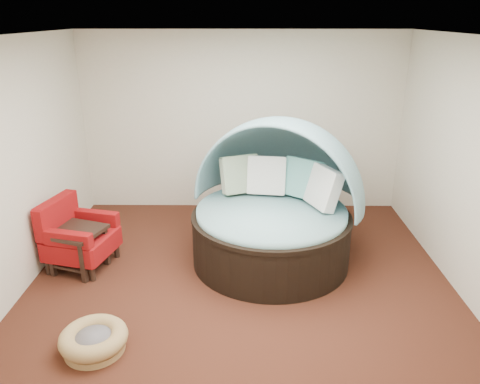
{
  "coord_description": "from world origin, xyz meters",
  "views": [
    {
      "loc": [
        0.04,
        -4.75,
        3.0
      ],
      "look_at": [
        -0.01,
        0.6,
        0.96
      ],
      "focal_mm": 35.0,
      "sensor_mm": 36.0,
      "label": 1
    }
  ],
  "objects_px": {
    "pet_basket": "(94,340)",
    "side_table": "(78,244)",
    "canopy_daybed": "(275,197)",
    "red_armchair": "(77,236)"
  },
  "relations": [
    {
      "from": "pet_basket",
      "to": "side_table",
      "type": "relative_size",
      "value": 1.16
    },
    {
      "from": "pet_basket",
      "to": "side_table",
      "type": "bearing_deg",
      "value": 112.48
    },
    {
      "from": "canopy_daybed",
      "to": "pet_basket",
      "type": "height_order",
      "value": "canopy_daybed"
    },
    {
      "from": "pet_basket",
      "to": "red_armchair",
      "type": "distance_m",
      "value": 1.78
    },
    {
      "from": "canopy_daybed",
      "to": "red_armchair",
      "type": "xyz_separation_m",
      "value": [
        -2.48,
        -0.23,
        -0.45
      ]
    },
    {
      "from": "red_armchair",
      "to": "pet_basket",
      "type": "bearing_deg",
      "value": -53.73
    },
    {
      "from": "pet_basket",
      "to": "canopy_daybed",
      "type": "bearing_deg",
      "value": 45.81
    },
    {
      "from": "side_table",
      "to": "canopy_daybed",
      "type": "bearing_deg",
      "value": 8.38
    },
    {
      "from": "pet_basket",
      "to": "red_armchair",
      "type": "bearing_deg",
      "value": 112.57
    },
    {
      "from": "pet_basket",
      "to": "side_table",
      "type": "xyz_separation_m",
      "value": [
        -0.62,
        1.5,
        0.24
      ]
    }
  ]
}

